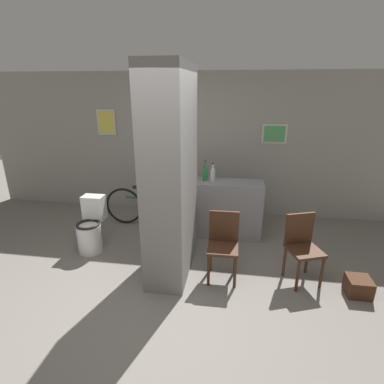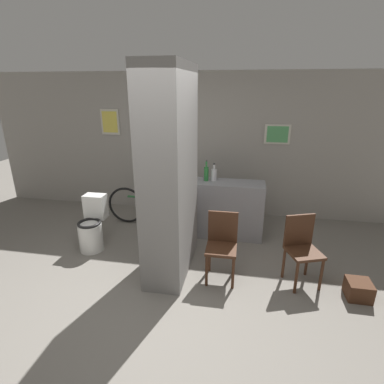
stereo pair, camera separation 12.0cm
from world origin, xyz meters
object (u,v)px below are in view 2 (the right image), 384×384
object	(u,v)px
chair_by_doorway	(302,247)
bicycle	(155,206)
bottle_tall	(206,173)
toilet	(92,227)
chair_near_pillar	(222,243)

from	to	relation	value
chair_by_doorway	bicycle	distance (m)	2.58
bottle_tall	toilet	bearing A→B (deg)	-153.25
chair_near_pillar	chair_by_doorway	distance (m)	0.98
toilet	bicycle	size ratio (longest dim) A/B	0.46
toilet	chair_near_pillar	xyz separation A→B (m)	(1.98, -0.38, 0.14)
toilet	chair_near_pillar	bearing A→B (deg)	-11.01
chair_near_pillar	toilet	bearing A→B (deg)	168.21
toilet	chair_by_doorway	xyz separation A→B (m)	(2.95, -0.30, 0.14)
toilet	bottle_tall	xyz separation A→B (m)	(1.61, 0.81, 0.70)
chair_by_doorway	chair_near_pillar	bearing A→B (deg)	164.64
chair_near_pillar	chair_by_doorway	world-z (taller)	same
toilet	bicycle	bearing A→B (deg)	53.67
chair_by_doorway	bottle_tall	world-z (taller)	bottle_tall
chair_near_pillar	bicycle	world-z (taller)	chair_near_pillar
chair_near_pillar	bicycle	size ratio (longest dim) A/B	0.50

